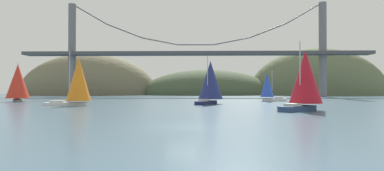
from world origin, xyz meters
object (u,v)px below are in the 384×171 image
at_px(sailboat_crimson_sail, 305,79).
at_px(sailboat_navy_sail, 210,81).
at_px(sailboat_orange_sail, 78,81).
at_px(sailboat_blue_spinnaker, 268,87).
at_px(sailboat_scarlet_sail, 18,82).

height_order(sailboat_crimson_sail, sailboat_navy_sail, sailboat_crimson_sail).
xyz_separation_m(sailboat_crimson_sail, sailboat_orange_sail, (-36.30, 11.88, 0.04)).
relative_size(sailboat_blue_spinnaker, sailboat_scarlet_sail, 0.81).
xyz_separation_m(sailboat_crimson_sail, sailboat_scarlet_sail, (-57.01, 28.84, 0.26)).
bearing_deg(sailboat_navy_sail, sailboat_orange_sail, -164.14).
relative_size(sailboat_navy_sail, sailboat_orange_sail, 0.95).
bearing_deg(sailboat_orange_sail, sailboat_blue_spinnaker, 28.31).
distance_m(sailboat_blue_spinnaker, sailboat_orange_sail, 43.34).
distance_m(sailboat_crimson_sail, sailboat_orange_sail, 38.20).
distance_m(sailboat_blue_spinnaker, sailboat_scarlet_sail, 58.98).
distance_m(sailboat_scarlet_sail, sailboat_orange_sail, 26.76).
height_order(sailboat_blue_spinnaker, sailboat_scarlet_sail, sailboat_scarlet_sail).
bearing_deg(sailboat_crimson_sail, sailboat_scarlet_sail, 153.17).
distance_m(sailboat_navy_sail, sailboat_scarlet_sail, 45.70).
height_order(sailboat_crimson_sail, sailboat_scarlet_sail, sailboat_crimson_sail).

